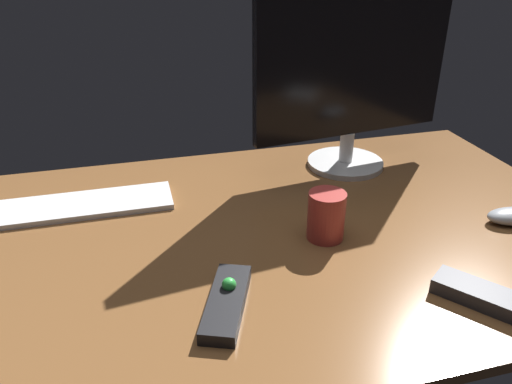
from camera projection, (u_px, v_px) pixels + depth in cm
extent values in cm
cube|color=brown|center=(262.00, 236.00, 100.93)|extent=(140.00, 84.00, 2.00)
cylinder|color=silver|center=(345.00, 163.00, 129.06)|extent=(19.11, 19.11, 1.36)
cylinder|color=silver|center=(347.00, 147.00, 127.01)|extent=(3.46, 3.46, 7.59)
cube|color=black|center=(355.00, 51.00, 116.22)|extent=(49.98, 8.92, 39.67)
cube|color=silver|center=(64.00, 207.00, 108.28)|extent=(45.75, 11.91, 1.23)
cube|color=black|center=(227.00, 302.00, 79.68)|extent=(11.69, 18.28, 2.22)
sphere|color=green|center=(229.00, 285.00, 81.25)|extent=(2.36, 2.36, 2.36)
cube|color=#2D2D33|center=(486.00, 297.00, 80.61)|extent=(14.24, 16.33, 2.56)
cylinder|color=#B23833|center=(326.00, 216.00, 96.69)|extent=(7.22, 7.22, 9.64)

